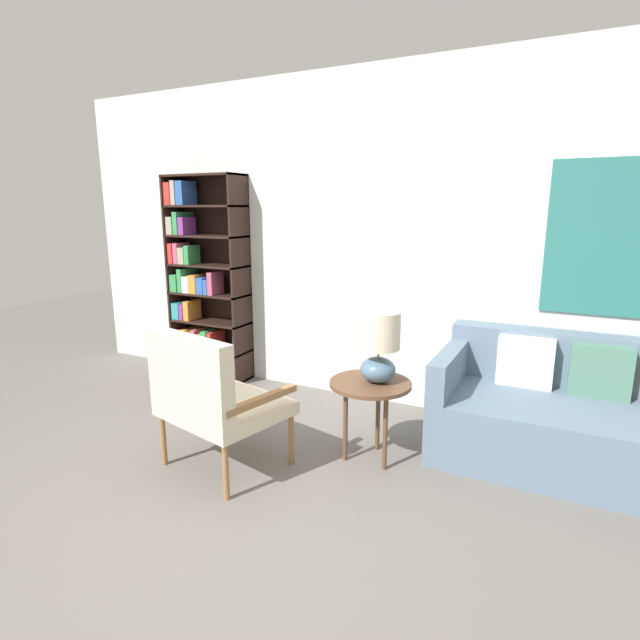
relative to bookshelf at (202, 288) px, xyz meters
The scene contains 7 objects.
ground_plane 2.71m from the bookshelf, 45.94° to the right, with size 14.00×14.00×0.00m, color #66605B.
wall_back 1.88m from the bookshelf, ahead, with size 6.40×0.08×2.70m.
bookshelf is the anchor object (origin of this frame).
armchair 1.95m from the bookshelf, 49.18° to the right, with size 0.82×0.76×0.91m.
couch 3.43m from the bookshelf, ahead, with size 1.93×0.91×0.79m.
side_table 2.27m from the bookshelf, 22.63° to the right, with size 0.52×0.52×0.54m.
table_lamp 2.27m from the bookshelf, 21.67° to the right, with size 0.27×0.27×0.46m.
Camera 1 is at (1.36, -1.84, 1.62)m, focal length 28.00 mm.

